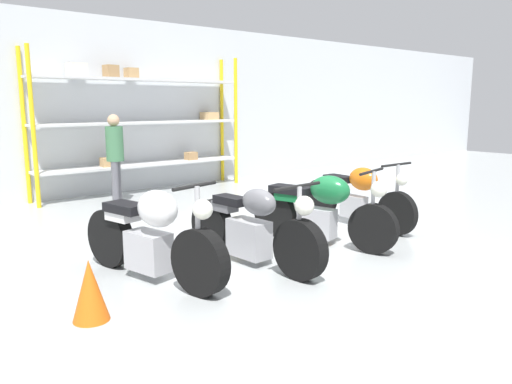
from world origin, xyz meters
name	(u,v)px	position (x,y,z in m)	size (l,w,h in m)	color
ground_plane	(276,249)	(0.00, 0.00, 0.00)	(30.00, 30.00, 0.00)	#B2B7B7
back_wall	(103,107)	(0.00, 5.33, 1.80)	(30.00, 0.08, 3.60)	silver
shelving_rack	(141,119)	(0.66, 4.97, 1.54)	(4.59, 0.63, 2.89)	yellow
motorcycle_white	(152,236)	(-1.77, 0.00, 0.48)	(0.72, 2.11, 1.11)	black
motorcycle_grey	(253,228)	(-0.61, -0.27, 0.43)	(0.71, 2.17, 1.03)	black
motorcycle_green	(322,209)	(0.63, -0.21, 0.48)	(0.84, 2.08, 1.06)	black
motorcycle_orange	(357,195)	(1.83, 0.16, 0.48)	(0.66, 2.14, 1.03)	black
person_browsing	(115,152)	(-0.31, 4.14, 0.98)	(0.45, 0.45, 1.67)	#595960
traffic_cone	(90,290)	(-2.68, -0.58, 0.28)	(0.32, 0.32, 0.55)	orange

